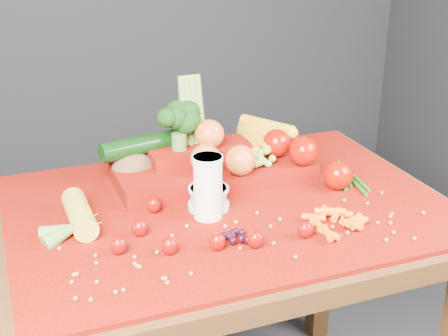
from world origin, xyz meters
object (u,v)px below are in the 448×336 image
object	(u,v)px
yogurt_bowl	(209,197)
produce_mound	(221,157)
table	(227,241)
milk_glass	(208,185)

from	to	relation	value
yogurt_bowl	produce_mound	size ratio (longest dim) A/B	0.17
table	yogurt_bowl	xyz separation A→B (m)	(-0.05, -0.01, 0.14)
yogurt_bowl	produce_mound	bearing A→B (deg)	59.66
yogurt_bowl	produce_mound	distance (m)	0.19
milk_glass	produce_mound	world-z (taller)	produce_mound
milk_glass	produce_mound	size ratio (longest dim) A/B	0.25
yogurt_bowl	table	bearing A→B (deg)	7.01
table	produce_mound	xyz separation A→B (m)	(0.04, 0.15, 0.17)
yogurt_bowl	produce_mound	world-z (taller)	produce_mound
table	milk_glass	size ratio (longest dim) A/B	7.15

